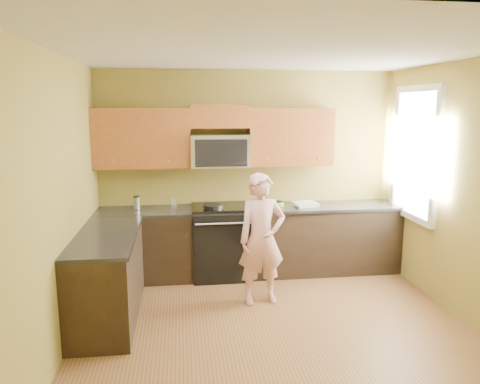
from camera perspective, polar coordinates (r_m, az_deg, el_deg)
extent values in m
plane|color=brown|center=(4.75, 4.62, -17.28)|extent=(4.00, 4.00, 0.00)
plane|color=white|center=(4.23, 5.19, 17.09)|extent=(4.00, 4.00, 0.00)
plane|color=olive|center=(6.23, 1.00, 2.57)|extent=(4.00, 0.00, 4.00)
plane|color=olive|center=(2.45, 15.01, -10.53)|extent=(4.00, 0.00, 4.00)
plane|color=olive|center=(4.34, -21.92, -1.73)|extent=(0.00, 4.00, 4.00)
plane|color=olive|center=(5.10, 27.42, -0.41)|extent=(0.00, 4.00, 4.00)
cube|color=black|center=(6.14, 1.38, -6.27)|extent=(4.00, 0.60, 0.88)
cube|color=black|center=(5.09, -16.20, -10.29)|extent=(0.60, 1.60, 0.88)
cube|color=black|center=(6.01, 1.41, -2.09)|extent=(4.00, 0.62, 0.04)
cube|color=black|center=(4.95, -16.36, -5.30)|extent=(0.62, 1.60, 0.04)
cube|color=brown|center=(5.96, -2.60, 9.43)|extent=(0.76, 0.33, 0.30)
imported|color=pink|center=(5.18, 2.74, -5.91)|extent=(0.60, 0.44, 1.50)
cube|color=#B27F47|center=(5.98, 2.43, -1.89)|extent=(0.13, 0.13, 0.01)
ellipsoid|color=silver|center=(5.90, 4.12, -1.86)|extent=(0.15, 0.15, 0.06)
ellipsoid|color=silver|center=(6.03, 7.31, -1.62)|extent=(0.13, 0.14, 0.07)
cube|color=white|center=(6.13, 8.16, -1.51)|extent=(0.34, 0.30, 0.05)
cylinder|color=silver|center=(6.07, -8.33, -1.30)|extent=(0.09, 0.09, 0.12)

